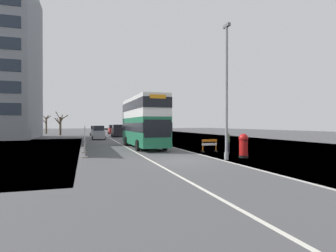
# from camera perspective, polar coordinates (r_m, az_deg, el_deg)

# --- Properties ---
(ground) EXTENTS (140.00, 280.00, 0.10)m
(ground) POSITION_cam_1_polar(r_m,az_deg,el_deg) (17.65, 4.26, -7.46)
(ground) COLOR #4C4C4F
(double_decker_bus) EXTENTS (2.95, 10.56, 5.00)m
(double_decker_bus) POSITION_cam_1_polar(r_m,az_deg,el_deg) (27.04, -5.29, 1.01)
(double_decker_bus) COLOR #1E6B47
(double_decker_bus) RESTS_ON ground
(lamppost_foreground) EXTENTS (0.29, 0.70, 8.95)m
(lamppost_foreground) POSITION_cam_1_polar(r_m,az_deg,el_deg) (18.17, 12.36, 6.31)
(lamppost_foreground) COLOR gray
(lamppost_foreground) RESTS_ON ground
(red_pillar_postbox) EXTENTS (0.67, 0.67, 1.70)m
(red_pillar_postbox) POSITION_cam_1_polar(r_m,az_deg,el_deg) (19.55, 15.78, -3.83)
(red_pillar_postbox) COLOR black
(red_pillar_postbox) RESTS_ON ground
(roadworks_barrier) EXTENTS (1.43, 0.50, 1.08)m
(roadworks_barrier) POSITION_cam_1_polar(r_m,az_deg,el_deg) (23.11, 8.80, -3.87)
(roadworks_barrier) COLOR orange
(roadworks_barrier) RESTS_ON ground
(construction_site_fence) EXTENTS (0.44, 20.60, 2.15)m
(construction_site_fence) POSITION_cam_1_polar(r_m,az_deg,el_deg) (29.82, -17.30, -2.18)
(construction_site_fence) COLOR #A8AAAD
(construction_site_fence) RESTS_ON ground
(car_oncoming_near) EXTENTS (1.94, 4.16, 2.14)m
(car_oncoming_near) POSITION_cam_1_polar(r_m,az_deg,el_deg) (42.59, -14.59, -1.46)
(car_oncoming_near) COLOR gray
(car_oncoming_near) RESTS_ON ground
(car_receding_mid) EXTENTS (1.98, 4.39, 2.29)m
(car_receding_mid) POSITION_cam_1_polar(r_m,az_deg,el_deg) (50.93, -10.76, -1.07)
(car_receding_mid) COLOR black
(car_receding_mid) RESTS_ON ground
(car_receding_far) EXTENTS (1.96, 4.19, 2.03)m
(car_receding_far) POSITION_cam_1_polar(r_m,az_deg,el_deg) (58.55, -15.31, -1.00)
(car_receding_far) COLOR gray
(car_receding_far) RESTS_ON ground
(car_far_side) EXTENTS (2.06, 4.43, 2.20)m
(car_far_side) POSITION_cam_1_polar(r_m,az_deg,el_deg) (65.55, -11.71, -0.78)
(car_far_side) COLOR maroon
(car_far_side) RESTS_ON ground
(bare_tree_far_verge_near) EXTENTS (2.56, 2.28, 5.72)m
(bare_tree_far_verge_near) POSITION_cam_1_polar(r_m,az_deg,el_deg) (58.58, -26.47, 0.73)
(bare_tree_far_verge_near) COLOR #4C3D2D
(bare_tree_far_verge_near) RESTS_ON ground
(bare_tree_far_verge_mid) EXTENTS (2.77, 2.83, 5.04)m
(bare_tree_far_verge_mid) POSITION_cam_1_polar(r_m,az_deg,el_deg) (61.20, -21.94, 0.44)
(bare_tree_far_verge_mid) COLOR #4C3D2D
(bare_tree_far_verge_mid) RESTS_ON ground
(bare_tree_far_verge_far) EXTENTS (2.47, 1.93, 4.66)m
(bare_tree_far_verge_far) POSITION_cam_1_polar(r_m,az_deg,el_deg) (72.08, -24.54, 0.47)
(bare_tree_far_verge_far) COLOR #4C3D2D
(bare_tree_far_verge_far) RESTS_ON ground
(pedestrian_at_kerb) EXTENTS (0.34, 0.34, 1.73)m
(pedestrian_at_kerb) POSITION_cam_1_polar(r_m,az_deg,el_deg) (22.10, 12.59, -3.49)
(pedestrian_at_kerb) COLOR #2D3342
(pedestrian_at_kerb) RESTS_ON ground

